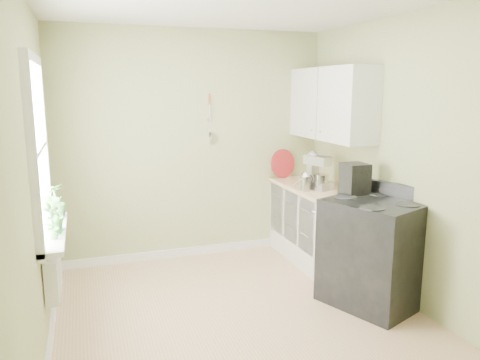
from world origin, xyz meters
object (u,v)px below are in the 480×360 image
object	(u,v)px
stand_mixer	(317,173)
coffee_maker	(354,184)
stove	(373,252)
kettle	(305,182)

from	to	relation	value
stand_mixer	coffee_maker	bearing A→B (deg)	-87.99
stove	stand_mixer	world-z (taller)	stand_mixer
stand_mixer	coffee_maker	distance (m)	0.71
stove	stand_mixer	bearing A→B (deg)	92.43
coffee_maker	stove	bearing A→B (deg)	-86.71
stove	kettle	bearing A→B (deg)	103.04
stand_mixer	coffee_maker	xyz separation A→B (m)	(0.03, -0.71, 0.01)
stove	kettle	xyz separation A→B (m)	(-0.23, 0.99, 0.50)
stove	coffee_maker	xyz separation A→B (m)	(-0.02, 0.34, 0.59)
stand_mixer	kettle	size ratio (longest dim) A/B	2.00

